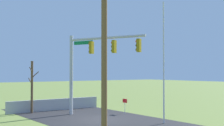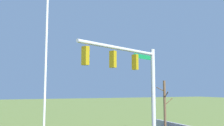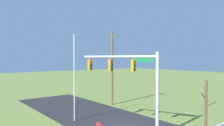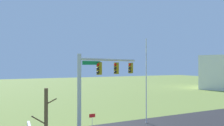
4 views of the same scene
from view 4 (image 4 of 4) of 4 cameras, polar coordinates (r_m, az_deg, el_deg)
signal_mast at (r=16.14m, az=-3.41°, el=-4.29°), size 6.19×2.89×6.39m
flagpole at (r=20.71m, az=9.26°, el=-4.75°), size 0.10×0.10×8.19m
open_sign at (r=19.58m, az=-5.38°, el=-14.45°), size 0.56×0.04×1.22m
distant_building at (r=57.10m, az=26.37°, el=-2.20°), size 12.20×10.31×7.92m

